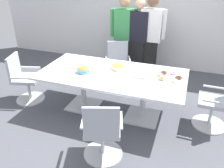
# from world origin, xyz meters

# --- Properties ---
(ground_plane) EXTENTS (10.00, 10.00, 0.01)m
(ground_plane) POSITION_xyz_m (0.00, 0.00, -0.01)
(ground_plane) COLOR #4C4F56
(back_wall) EXTENTS (8.00, 0.10, 2.80)m
(back_wall) POSITION_xyz_m (0.00, 2.40, 1.40)
(back_wall) COLOR white
(back_wall) RESTS_ON ground
(conference_table) EXTENTS (2.40, 1.20, 0.75)m
(conference_table) POSITION_xyz_m (0.00, 0.00, 0.63)
(conference_table) COLOR white
(conference_table) RESTS_ON ground
(office_chair_0) EXTENTS (0.55, 0.55, 0.91)m
(office_chair_0) POSITION_xyz_m (1.69, 0.15, 0.41)
(office_chair_0) COLOR silver
(office_chair_0) RESTS_ON ground
(office_chair_1) EXTENTS (0.69, 0.69, 0.91)m
(office_chair_1) POSITION_xyz_m (-0.25, 1.09, 0.41)
(office_chair_1) COLOR silver
(office_chair_1) RESTS_ON ground
(office_chair_2) EXTENTS (0.67, 0.67, 0.91)m
(office_chair_2) POSITION_xyz_m (-1.69, -0.16, 0.41)
(office_chair_2) COLOR silver
(office_chair_2) RESTS_ON ground
(office_chair_3) EXTENTS (0.68, 0.68, 0.91)m
(office_chair_3) POSITION_xyz_m (0.25, -1.09, 0.41)
(office_chair_3) COLOR silver
(office_chair_3) RESTS_ON ground
(person_standing_0) EXTENTS (0.61, 0.31, 1.77)m
(person_standing_0) POSITION_xyz_m (-0.29, 1.62, 0.92)
(person_standing_0) COLOR black
(person_standing_0) RESTS_ON ground
(person_standing_1) EXTENTS (0.61, 0.26, 1.74)m
(person_standing_1) POSITION_xyz_m (0.04, 1.63, 0.91)
(person_standing_1) COLOR black
(person_standing_1) RESTS_ON ground
(person_standing_2) EXTENTS (0.61, 0.23, 1.81)m
(person_standing_2) POSITION_xyz_m (0.30, 1.64, 0.95)
(person_standing_2) COLOR black
(person_standing_2) RESTS_ON ground
(snack_bowl_pretzels) EXTENTS (0.22, 0.22, 0.09)m
(snack_bowl_pretzels) POSITION_xyz_m (-0.47, -0.12, 0.80)
(snack_bowl_pretzels) COLOR #4C9EC6
(snack_bowl_pretzels) RESTS_ON conference_table
(snack_bowl_chips_yellow) EXTENTS (0.23, 0.23, 0.10)m
(snack_bowl_chips_yellow) POSITION_xyz_m (0.04, 0.19, 0.80)
(snack_bowl_chips_yellow) COLOR beige
(snack_bowl_chips_yellow) RESTS_ON conference_table
(donut_platter) EXTENTS (0.41, 0.40, 0.04)m
(donut_platter) POSITION_xyz_m (0.90, 0.14, 0.77)
(donut_platter) COLOR white
(donut_platter) RESTS_ON conference_table
(napkin_pile) EXTENTS (0.17, 0.17, 0.07)m
(napkin_pile) POSITION_xyz_m (0.50, 0.03, 0.79)
(napkin_pile) COLOR white
(napkin_pile) RESTS_ON conference_table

